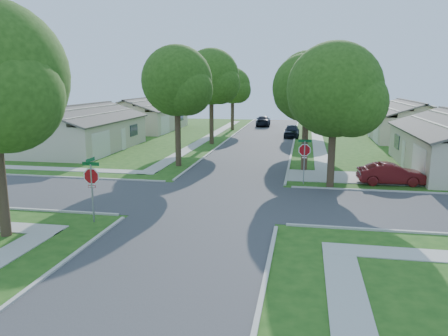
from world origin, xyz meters
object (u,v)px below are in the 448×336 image
object	(u,v)px
tree_e_far	(307,84)
car_curb_east	(292,131)
tree_w_near	(178,84)
tree_w_mid	(212,79)
car_driveway	(391,174)
house_ne_far	(408,125)
stop_sign_sw	(92,179)
stop_sign_ne	(305,152)
tree_e_mid	(307,82)
car_curb_west	(263,121)
house_nw_far	(145,118)
tree_e_near	(307,91)
tree_ne_corner	(335,94)
house_nw_near	(80,133)
tree_w_far	(233,87)

from	to	relation	value
tree_e_far	car_curb_east	bearing A→B (deg)	-104.12
tree_w_near	tree_w_mid	size ratio (longest dim) A/B	0.94
tree_w_mid	car_driveway	bearing A→B (deg)	-46.40
house_ne_far	car_driveway	size ratio (longest dim) A/B	3.37
stop_sign_sw	tree_w_near	world-z (taller)	tree_w_near
stop_sign_ne	tree_w_near	world-z (taller)	tree_w_near
tree_e_mid	car_curb_west	world-z (taller)	tree_e_mid
house_nw_far	car_curb_east	size ratio (longest dim) A/B	3.24
tree_w_near	tree_e_near	bearing A→B (deg)	-0.00
tree_e_near	car_curb_west	xyz separation A→B (m)	(-5.95, 30.74, -4.93)
tree_ne_corner	house_nw_near	xyz separation A→B (m)	(-22.35, 10.79, -4.08)
tree_w_near	tree_w_far	distance (m)	25.01
tree_e_far	tree_w_mid	xyz separation A→B (m)	(-9.39, -13.00, 0.51)
tree_w_near	house_ne_far	bearing A→B (deg)	44.09
tree_e_far	car_curb_west	world-z (taller)	tree_e_far
stop_sign_ne	tree_ne_corner	distance (m)	3.96
house_nw_far	car_driveway	world-z (taller)	house_nw_far
tree_w_mid	house_ne_far	xyz separation A→B (m)	(20.63, 7.99, -4.97)
stop_sign_sw	tree_ne_corner	size ratio (longest dim) A/B	0.34
tree_ne_corner	house_ne_far	xyz separation A→B (m)	(9.63, 24.79, -4.08)
tree_w_mid	tree_ne_corner	bearing A→B (deg)	-56.78
tree_e_mid	car_driveway	xyz separation A→B (m)	(5.29, -15.42, -5.59)
tree_w_mid	stop_sign_ne	bearing A→B (deg)	-60.20
house_ne_far	tree_w_far	bearing A→B (deg)	166.36
house_ne_far	car_curb_west	bearing A→B (deg)	147.98
tree_w_far	house_nw_far	size ratio (longest dim) A/B	0.59
stop_sign_ne	tree_e_far	world-z (taller)	tree_e_far
stop_sign_ne	car_curb_east	xyz separation A→B (m)	(-1.50, 23.13, -1.32)
car_curb_east	tree_w_mid	bearing A→B (deg)	-138.29
stop_sign_ne	tree_e_mid	distance (m)	16.84
stop_sign_ne	tree_e_mid	xyz separation A→B (m)	(0.06, 16.31, 4.22)
stop_sign_sw	stop_sign_ne	world-z (taller)	same
tree_ne_corner	car_driveway	xyz separation A→B (m)	(3.69, 1.38, -4.93)
stop_sign_ne	house_ne_far	world-z (taller)	house_ne_far
tree_e_far	car_curb_east	size ratio (longest dim) A/B	2.08
tree_w_mid	tree_e_near	bearing A→B (deg)	-51.95
tree_w_near	car_curb_east	world-z (taller)	tree_w_near
tree_w_mid	house_nw_near	world-z (taller)	tree_w_mid
car_driveway	car_curb_east	bearing A→B (deg)	13.10
stop_sign_ne	tree_e_mid	world-z (taller)	tree_e_mid
stop_sign_ne	tree_e_near	xyz separation A→B (m)	(0.05, 4.31, 3.61)
stop_sign_sw	car_curb_west	size ratio (longest dim) A/B	0.61
stop_sign_ne	tree_e_mid	size ratio (longest dim) A/B	0.32
tree_e_near	tree_w_near	world-z (taller)	tree_w_near
tree_e_near	house_nw_near	world-z (taller)	tree_e_near
car_curb_east	stop_sign_sw	bearing A→B (deg)	-102.98
stop_sign_ne	tree_ne_corner	size ratio (longest dim) A/B	0.34
tree_w_far	car_driveway	bearing A→B (deg)	-62.65
tree_e_mid	house_nw_far	distance (m)	23.95
tree_w_near	house_nw_near	size ratio (longest dim) A/B	0.66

